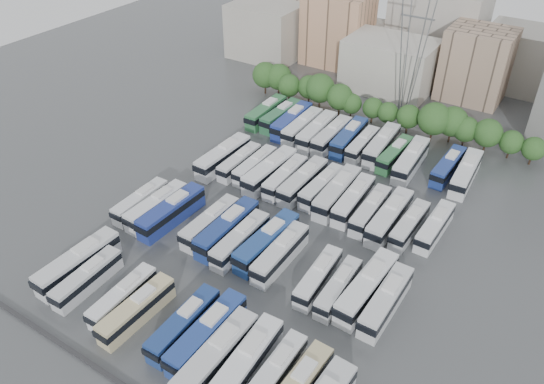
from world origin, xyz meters
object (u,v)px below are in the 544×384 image
Objects in this scene: bus_r3_s1 at (281,116)px; bus_r3_s8 at (382,145)px; bus_r1_s6 at (240,240)px; bus_r3_s4 at (317,131)px; bus_r0_s2 at (87,278)px; bus_r0_s1 at (78,262)px; bus_r1_s0 at (141,201)px; bus_r3_s10 at (411,160)px; bus_r0_s9 at (216,356)px; bus_r2_s11 at (389,217)px; bus_r1_s4 at (210,222)px; bus_r1_s1 at (157,206)px; bus_r3_s12 at (448,166)px; bus_r3_s2 at (292,121)px; bus_r3_s6 at (349,137)px; bus_r0_s8 at (207,334)px; bus_r2_s1 at (223,156)px; bus_r3_s3 at (302,126)px; bus_r0_s11 at (275,373)px; bus_r2_s5 at (285,177)px; bus_r3_s0 at (266,112)px; bus_r1_s12 at (367,287)px; bus_r2_s9 at (353,200)px; bus_r2_s3 at (255,166)px; bus_r0_s10 at (246,363)px; bus_r1_s10 at (318,277)px; bus_r2_s8 at (337,192)px; bus_r2_s10 at (370,210)px; bus_r3_s5 at (332,135)px; bus_r1_s11 at (338,288)px; bus_r2_s12 at (409,225)px; bus_r1_s2 at (171,211)px; bus_r0_s7 at (184,324)px; electricity_pylon at (416,29)px; bus_r2_s6 at (303,181)px; bus_r1_s13 at (386,301)px; bus_r1_s8 at (280,253)px; bus_r2_s4 at (270,171)px; bus_r0_s4 at (123,297)px; bus_r2_s7 at (322,186)px; bus_r3_s7 at (362,144)px; bus_r1_s5 at (227,228)px.

bus_r3_s1 is 0.93× the size of bus_r3_s8.
bus_r3_s4 reaches higher than bus_r1_s6.
bus_r0_s1 is at bearing 156.10° from bus_r0_s2.
bus_r3_s10 is (33.08, 35.98, 0.34)m from bus_r1_s0.
bus_r0_s9 is 1.02× the size of bus_r2_s11.
bus_r1_s1 is at bearing -171.27° from bus_r1_s4.
bus_r3_s12 reaches higher than bus_r0_s2.
bus_r3_s2 reaches higher than bus_r3_s6.
bus_r2_s1 is at bearing 124.43° from bus_r0_s8.
bus_r3_s3 is 16.70m from bus_r3_s8.
bus_r0_s11 is 0.93× the size of bus_r2_s5.
bus_r3_s0 is 0.95× the size of bus_r3_s2.
bus_r2_s9 is (-10.25, 17.27, -0.16)m from bus_r1_s12.
bus_r2_s11 reaches higher than bus_r2_s9.
bus_r3_s8 is (13.07, 36.55, 0.18)m from bus_r1_s4.
bus_r3_s4 is (3.49, 17.00, 0.31)m from bus_r2_s3.
bus_r3_s1 is at bearing 115.57° from bus_r0_s10.
bus_r3_s0 is at bearing 174.25° from bus_r3_s10.
bus_r1_s10 is at bearing -97.21° from bus_r3_s12.
bus_r2_s8 reaches higher than bus_r3_s2.
bus_r3_s4 is at bearing 62.25° from bus_r2_s1.
bus_r1_s12 is 17.62m from bus_r2_s10.
bus_r2_s1 is 1.05× the size of bus_r3_s5.
bus_r3_s4 is at bearing 121.20° from bus_r1_s11.
bus_r2_s12 is (6.61, 0.03, -0.10)m from bus_r2_s10.
bus_r1_s0 is at bearing -145.38° from bus_r2_s8.
bus_r0_s7 is at bearing -42.75° from bus_r1_s2.
bus_r2_s6 is (-3.68, -37.90, -16.65)m from electricity_pylon.
electricity_pylon is 2.73× the size of bus_r1_s6.
bus_r1_s12 is at bearing -22.96° from bus_r2_s1.
bus_r1_s2 reaches higher than bus_r1_s6.
bus_r3_s8 is at bearing 114.43° from bus_r1_s13.
electricity_pylon reaches higher than bus_r0_s9.
bus_r2_s4 reaches higher than bus_r1_s8.
bus_r3_s2 is 19.61m from bus_r3_s8.
bus_r2_s5 is (-3.26, 18.16, -0.05)m from bus_r1_s6.
bus_r0_s4 is 0.89× the size of bus_r3_s1.
bus_r1_s13 is 54.14m from bus_r3_s1.
bus_r1_s13 is 1.05× the size of bus_r2_s7.
bus_r2_s5 is 19.09m from bus_r3_s7.
bus_r2_s8 is at bearing 171.39° from bus_r2_s11.
bus_r1_s2 is at bearing -172.03° from bus_r1_s5.
bus_r2_s4 is (-10.26, -38.32, -16.56)m from electricity_pylon.
bus_r2_s5 is at bearing 3.34° from bus_r2_s4.
bus_r0_s9 is 37.04m from bus_r2_s9.
bus_r1_s6 is 19.81m from bus_r2_s8.
bus_r3_s7 is at bearing 125.21° from bus_r2_s11.
bus_r2_s1 is 22.45m from bus_r3_s5.
bus_r1_s10 is 0.90× the size of bus_r1_s13.
bus_r2_s6 is at bearing -0.75° from bus_r2_s3.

